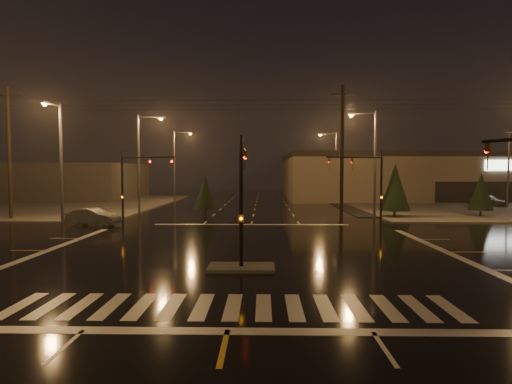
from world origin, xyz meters
TOP-DOWN VIEW (x-y plane):
  - ground at (0.00, 0.00)m, footprint 140.00×140.00m
  - sidewalk_ne at (30.00, 30.00)m, footprint 36.00×36.00m
  - sidewalk_nw at (-30.00, 30.00)m, footprint 36.00×36.00m
  - median_island at (0.00, -4.00)m, footprint 3.00×1.60m
  - crosswalk at (0.00, -9.00)m, footprint 15.00×2.60m
  - stop_bar_near at (0.00, -11.00)m, footprint 16.00×0.50m
  - stop_bar_far at (0.00, 11.00)m, footprint 16.00×0.50m
  - retail_building at (35.00, 45.99)m, footprint 60.20×28.30m
  - commercial_block at (-35.00, 42.00)m, footprint 30.00×18.00m
  - signal_mast_median at (0.00, -3.07)m, footprint 0.25×4.59m
  - signal_mast_ne at (9.50, 10.14)m, footprint 4.84×1.86m
  - signal_mast_nw at (-9.50, 10.14)m, footprint 4.84×1.86m
  - streetlight_1 at (-11.18, 18.00)m, footprint 2.77×0.32m
  - streetlight_2 at (-11.18, 34.00)m, footprint 2.77×0.32m
  - streetlight_3 at (11.18, 16.00)m, footprint 2.77×0.32m
  - streetlight_4 at (11.18, 36.00)m, footprint 2.77×0.32m
  - streetlight_5 at (-16.00, 11.18)m, footprint 0.32×2.77m
  - utility_pole_0 at (-22.00, 14.00)m, footprint 2.20×0.32m
  - utility_pole_1 at (8.00, 14.00)m, footprint 2.20×0.32m
  - conifer_0 at (13.49, 16.29)m, footprint 2.84×2.84m
  - conifer_1 at (21.84, 16.72)m, footprint 2.28×2.28m
  - conifer_3 at (-4.68, 16.92)m, footprint 2.13×2.13m
  - car_parked at (28.93, 28.38)m, footprint 3.94×5.01m
  - car_crossing at (-12.78, 10.13)m, footprint 4.56×2.46m

SIDE VIEW (x-z plane):
  - ground at x=0.00m, z-range 0.00..0.00m
  - crosswalk at x=0.00m, z-range 0.00..0.01m
  - stop_bar_near at x=0.00m, z-range 0.00..0.01m
  - stop_bar_far at x=0.00m, z-range 0.00..0.01m
  - sidewalk_ne at x=30.00m, z-range 0.00..0.12m
  - sidewalk_nw at x=-30.00m, z-range 0.00..0.12m
  - median_island at x=0.00m, z-range 0.00..0.15m
  - car_crossing at x=-12.78m, z-range 0.00..1.43m
  - car_parked at x=28.93m, z-range 0.00..1.60m
  - conifer_3 at x=-4.68m, z-range 0.35..4.37m
  - conifer_1 at x=21.84m, z-range 0.35..4.60m
  - commercial_block at x=-35.00m, z-range 0.00..5.60m
  - conifer_0 at x=13.49m, z-range 0.35..5.49m
  - signal_mast_median at x=0.00m, z-range 0.75..6.75m
  - signal_mast_ne at x=9.50m, z-range 0.79..6.79m
  - signal_mast_nw at x=-9.50m, z-range 0.79..6.79m
  - retail_building at x=35.00m, z-range 0.24..7.44m
  - streetlight_1 at x=-11.18m, z-range 0.80..10.80m
  - streetlight_2 at x=-11.18m, z-range 0.80..10.80m
  - streetlight_3 at x=11.18m, z-range 0.80..10.80m
  - streetlight_4 at x=11.18m, z-range 0.80..10.80m
  - streetlight_5 at x=-16.00m, z-range 0.80..10.80m
  - utility_pole_0 at x=-22.00m, z-range 0.13..12.13m
  - utility_pole_1 at x=8.00m, z-range 0.13..12.13m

